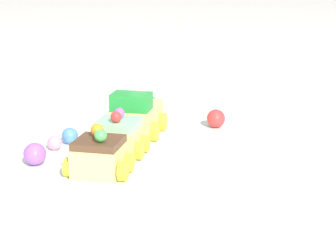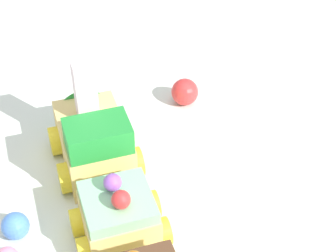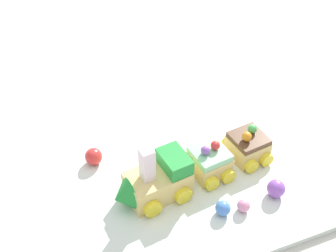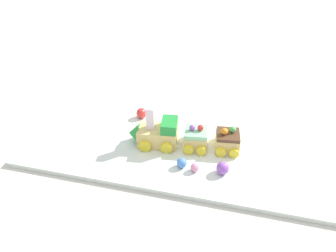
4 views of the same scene
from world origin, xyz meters
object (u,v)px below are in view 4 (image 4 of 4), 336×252
(cake_car_mint, at_px, (196,138))
(gumball_pink, at_px, (195,167))
(gumball_purple, at_px, (223,168))
(cake_car_chocolate, at_px, (227,141))
(gumball_red, at_px, (142,113))
(gumball_blue, at_px, (182,163))
(cake_train_locomotive, at_px, (155,133))

(cake_car_mint, xyz_separation_m, gumball_pink, (-0.01, 0.09, -0.01))
(gumball_purple, relative_size, gumball_pink, 1.44)
(cake_car_chocolate, bearing_deg, gumball_pink, 51.11)
(gumball_red, bearing_deg, gumball_purple, 144.72)
(cake_car_chocolate, relative_size, gumball_red, 2.81)
(gumball_red, bearing_deg, gumball_blue, 130.91)
(cake_car_chocolate, height_order, gumball_blue, cake_car_chocolate)
(cake_car_chocolate, distance_m, gumball_blue, 0.14)
(gumball_purple, distance_m, gumball_pink, 0.06)
(gumball_pink, distance_m, gumball_blue, 0.03)
(cake_car_mint, distance_m, gumball_purple, 0.11)
(cake_car_mint, xyz_separation_m, gumball_red, (0.17, -0.09, -0.01))
(gumball_pink, xyz_separation_m, gumball_blue, (0.03, -0.01, 0.00))
(gumball_pink, distance_m, gumball_red, 0.26)
(cake_train_locomotive, height_order, cake_car_chocolate, cake_train_locomotive)
(cake_car_chocolate, xyz_separation_m, gumball_pink, (0.06, 0.10, -0.01))
(gumball_pink, bearing_deg, cake_train_locomotive, -33.80)
(cake_car_mint, height_order, gumball_blue, cake_car_mint)
(cake_train_locomotive, xyz_separation_m, cake_car_chocolate, (-0.18, -0.02, -0.01))
(cake_car_mint, bearing_deg, gumball_red, -35.58)
(cake_train_locomotive, height_order, gumball_blue, cake_train_locomotive)
(cake_train_locomotive, xyz_separation_m, gumball_blue, (-0.09, 0.07, -0.02))
(cake_car_mint, distance_m, cake_car_chocolate, 0.08)
(cake_car_chocolate, bearing_deg, gumball_red, -25.59)
(cake_car_chocolate, xyz_separation_m, gumball_purple, (0.00, 0.09, -0.01))
(cake_train_locomotive, distance_m, gumball_pink, 0.14)
(cake_train_locomotive, relative_size, gumball_red, 4.36)
(cake_car_chocolate, bearing_deg, gumball_purple, 82.27)
(gumball_purple, bearing_deg, gumball_pink, 7.52)
(cake_car_mint, xyz_separation_m, cake_car_chocolate, (-0.08, -0.01, -0.00))
(gumball_pink, bearing_deg, cake_car_mint, -80.84)
(cake_train_locomotive, bearing_deg, gumball_purple, 151.16)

